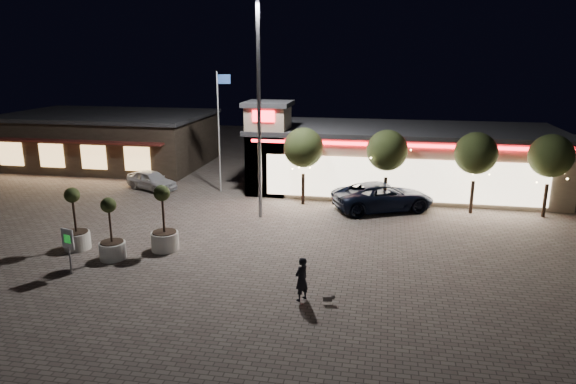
% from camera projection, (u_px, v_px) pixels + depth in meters
% --- Properties ---
extents(ground, '(90.00, 90.00, 0.00)m').
position_uv_depth(ground, '(173.00, 269.00, 22.33)').
color(ground, '#655A52').
rests_on(ground, ground).
extents(retail_building, '(20.40, 8.40, 6.10)m').
position_uv_depth(retail_building, '(394.00, 158.00, 35.05)').
color(retail_building, tan).
rests_on(retail_building, ground).
extents(restaurant_building, '(16.40, 11.00, 4.30)m').
position_uv_depth(restaurant_building, '(109.00, 139.00, 43.22)').
color(restaurant_building, '#382D23').
rests_on(restaurant_building, ground).
extents(floodlight_pole, '(0.60, 0.40, 12.38)m').
position_uv_depth(floodlight_pole, '(259.00, 93.00, 27.73)').
color(floodlight_pole, gray).
rests_on(floodlight_pole, ground).
extents(flagpole, '(0.95, 0.10, 8.00)m').
position_uv_depth(flagpole, '(220.00, 122.00, 33.76)').
color(flagpole, white).
rests_on(flagpole, ground).
extents(string_tree_a, '(2.42, 2.42, 4.79)m').
position_uv_depth(string_tree_a, '(303.00, 148.00, 31.12)').
color(string_tree_a, '#332319').
rests_on(string_tree_a, ground).
extents(string_tree_b, '(2.42, 2.42, 4.79)m').
position_uv_depth(string_tree_b, '(387.00, 151.00, 30.22)').
color(string_tree_b, '#332319').
rests_on(string_tree_b, ground).
extents(string_tree_c, '(2.42, 2.42, 4.79)m').
position_uv_depth(string_tree_c, '(476.00, 154.00, 29.32)').
color(string_tree_c, '#332319').
rests_on(string_tree_c, ground).
extents(string_tree_d, '(2.42, 2.42, 4.79)m').
position_uv_depth(string_tree_d, '(551.00, 156.00, 28.61)').
color(string_tree_d, '#332319').
rests_on(string_tree_d, ground).
extents(pickup_truck, '(6.62, 4.99, 1.67)m').
position_uv_depth(pickup_truck, '(383.00, 196.00, 30.66)').
color(pickup_truck, black).
rests_on(pickup_truck, ground).
extents(white_sedan, '(4.22, 3.08, 1.34)m').
position_uv_depth(white_sedan, '(151.00, 180.00, 35.31)').
color(white_sedan, silver).
rests_on(white_sedan, ground).
extents(pedestrian, '(0.69, 0.75, 1.72)m').
position_uv_depth(pedestrian, '(302.00, 279.00, 19.35)').
color(pedestrian, black).
rests_on(pedestrian, ground).
extents(dog, '(0.46, 0.22, 0.25)m').
position_uv_depth(dog, '(329.00, 298.00, 19.18)').
color(dog, '#59514C').
rests_on(dog, ground).
extents(planter_left, '(1.18, 1.18, 2.91)m').
position_uv_depth(planter_left, '(112.00, 240.00, 23.27)').
color(planter_left, silver).
rests_on(planter_left, ground).
extents(planter_mid, '(1.24, 1.24, 3.04)m').
position_uv_depth(planter_mid, '(76.00, 230.00, 24.47)').
color(planter_mid, silver).
rests_on(planter_mid, ground).
extents(planter_right, '(1.30, 1.30, 3.20)m').
position_uv_depth(planter_right, '(164.00, 230.00, 24.32)').
color(planter_right, silver).
rests_on(planter_right, ground).
extents(valet_sign, '(0.66, 0.24, 2.02)m').
position_uv_depth(valet_sign, '(68.00, 243.00, 21.52)').
color(valet_sign, gray).
rests_on(valet_sign, ground).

